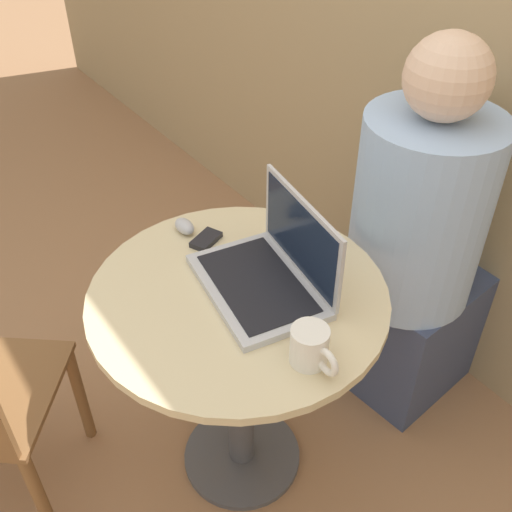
{
  "coord_description": "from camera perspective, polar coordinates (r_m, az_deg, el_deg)",
  "views": [
    {
      "loc": [
        0.93,
        -0.62,
        1.76
      ],
      "look_at": [
        0.01,
        0.05,
        0.83
      ],
      "focal_mm": 42.0,
      "sensor_mm": 36.0,
      "label": 1
    }
  ],
  "objects": [
    {
      "name": "ground_plane",
      "position": [
        2.08,
        -1.33,
        -18.54
      ],
      "size": [
        12.0,
        12.0,
        0.0
      ],
      "primitive_type": "plane",
      "color": "#9E704C"
    },
    {
      "name": "coffee_cup",
      "position": [
        1.33,
        5.3,
        -8.6
      ],
      "size": [
        0.14,
        0.09,
        0.09
      ],
      "color": "white",
      "rests_on": "round_table"
    },
    {
      "name": "cell_phone",
      "position": [
        1.68,
        -4.78,
        1.56
      ],
      "size": [
        0.08,
        0.1,
        0.02
      ],
      "color": "black",
      "rests_on": "round_table"
    },
    {
      "name": "person_seated",
      "position": [
        2.0,
        15.37,
        -0.59
      ],
      "size": [
        0.43,
        0.63,
        1.28
      ],
      "color": "#3D4766",
      "rests_on": "ground_plane"
    },
    {
      "name": "round_table",
      "position": [
        1.64,
        -1.62,
        -8.02
      ],
      "size": [
        0.77,
        0.77,
        0.73
      ],
      "color": "#4C4C51",
      "rests_on": "ground_plane"
    },
    {
      "name": "computer_mouse",
      "position": [
        1.72,
        -6.83,
        2.84
      ],
      "size": [
        0.07,
        0.05,
        0.04
      ],
      "color": "#B2B2B7",
      "rests_on": "round_table"
    },
    {
      "name": "laptop",
      "position": [
        1.51,
        1.41,
        -1.36
      ],
      "size": [
        0.41,
        0.31,
        0.24
      ],
      "color": "#B7B7BC",
      "rests_on": "round_table"
    }
  ]
}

